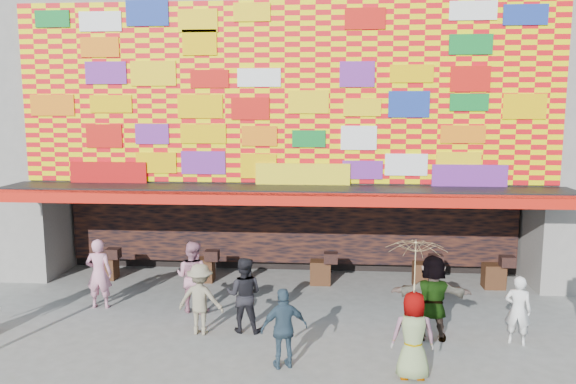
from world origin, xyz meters
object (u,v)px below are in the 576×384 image
(ped_f, at_px, (432,297))
(ped_g, at_px, (413,336))
(parasol, at_px, (416,266))
(ped_h, at_px, (518,310))
(ped_b, at_px, (99,274))
(ped_e, at_px, (284,328))
(ped_d, at_px, (200,299))
(ped_c, at_px, (244,295))
(ped_i, at_px, (193,277))

(ped_f, height_order, ped_g, ped_f)
(ped_g, bearing_deg, parasol, 180.00)
(ped_h, bearing_deg, ped_b, 13.02)
(ped_b, xyz_separation_m, ped_e, (5.07, -3.04, -0.10))
(ped_h, bearing_deg, ped_f, 17.83)
(ped_d, relative_size, ped_g, 0.96)
(ped_c, bearing_deg, ped_d, 16.37)
(ped_c, relative_size, ped_i, 0.97)
(parasol, bearing_deg, ped_b, 156.38)
(ped_h, bearing_deg, ped_e, 38.48)
(ped_e, relative_size, ped_i, 0.90)
(parasol, bearing_deg, ped_h, 35.45)
(ped_b, bearing_deg, ped_c, 157.89)
(ped_e, distance_m, parasol, 2.87)
(ped_e, relative_size, ped_h, 1.06)
(ped_i, bearing_deg, ped_f, -179.81)
(ped_f, relative_size, ped_h, 1.26)
(ped_e, relative_size, ped_g, 0.96)
(ped_c, height_order, ped_h, ped_c)
(ped_b, bearing_deg, ped_g, 151.82)
(ped_c, height_order, parasol, parasol)
(ped_d, relative_size, ped_e, 1.01)
(ped_d, relative_size, ped_f, 0.85)
(ped_h, xyz_separation_m, parasol, (-2.52, -1.80, 1.45))
(ped_e, bearing_deg, ped_i, -69.08)
(ped_b, height_order, parasol, parasol)
(ped_d, distance_m, ped_h, 7.07)
(ped_e, bearing_deg, parasol, 153.77)
(ped_d, xyz_separation_m, ped_g, (4.55, -1.83, 0.03))
(ped_d, xyz_separation_m, ped_f, (5.24, 0.08, 0.15))
(ped_e, bearing_deg, ped_g, 153.77)
(ped_e, bearing_deg, ped_h, 176.83)
(ped_b, bearing_deg, ped_d, 149.36)
(ped_c, height_order, ped_g, ped_c)
(ped_b, distance_m, ped_h, 10.20)
(ped_d, xyz_separation_m, parasol, (4.55, -1.83, 1.39))
(ped_e, height_order, ped_h, ped_e)
(ped_d, height_order, ped_e, ped_d)
(ped_d, bearing_deg, parasol, 165.02)
(ped_d, bearing_deg, ped_i, -62.36)
(ped_d, xyz_separation_m, ped_h, (7.07, -0.04, -0.05))
(ped_e, distance_m, ped_g, 2.51)
(ped_h, distance_m, parasol, 3.42)
(ped_h, bearing_deg, ped_g, 56.99)
(ped_d, distance_m, ped_e, 2.58)
(ped_c, distance_m, ped_i, 1.92)
(ped_c, height_order, ped_i, ped_i)
(ped_b, distance_m, ped_i, 2.48)
(ped_c, xyz_separation_m, ped_d, (-0.97, -0.21, -0.06))
(ped_i, bearing_deg, ped_h, -177.62)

